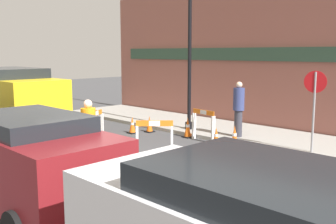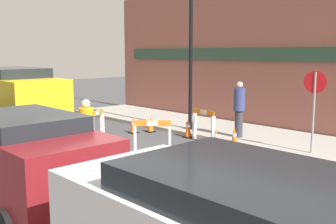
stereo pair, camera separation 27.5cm
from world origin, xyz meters
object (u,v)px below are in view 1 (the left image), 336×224
person_pedestrian (239,107)px  parked_car_1 (29,157)px  stop_sign (314,98)px  streetlamp_post (190,18)px  person_worker (89,131)px  work_van (9,96)px

person_pedestrian → parked_car_1: person_pedestrian is taller
person_pedestrian → stop_sign: bearing=-164.4°
streetlamp_post → parked_car_1: (2.65, -7.32, -3.05)m
streetlamp_post → person_worker: streetlamp_post is taller
work_van → person_pedestrian: bearing=31.3°
stop_sign → parked_car_1: stop_sign is taller
stop_sign → parked_car_1: size_ratio=0.55×
person_worker → work_van: (-6.27, 0.71, 0.35)m
streetlamp_post → person_pedestrian: size_ratio=3.42×
person_worker → person_pedestrian: bearing=-19.3°
person_worker → person_pedestrian: (0.98, 5.10, 0.19)m
stop_sign → person_worker: (-3.60, -4.86, -0.73)m
person_pedestrian → parked_car_1: bearing=115.6°
streetlamp_post → person_pedestrian: (2.03, 0.13, -2.94)m
streetlamp_post → stop_sign: streetlamp_post is taller
person_worker → person_pedestrian: size_ratio=0.94×
streetlamp_post → stop_sign: size_ratio=2.75×
work_van → person_worker: bearing=-6.4°
person_worker → streetlamp_post: bearing=3.5°
stop_sign → person_pedestrian: bearing=-18.5°
stop_sign → parked_car_1: 7.51m
person_worker → parked_car_1: bearing=-154.3°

